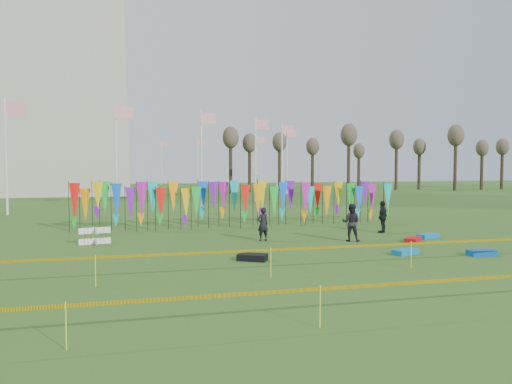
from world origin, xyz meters
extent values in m
plane|color=#2A4C15|center=(0.00, 0.00, 0.00)|extent=(160.00, 160.00, 0.00)
cylinder|color=silver|center=(14.00, 48.00, 4.00)|extent=(0.16, 0.16, 8.00)
plane|color=red|center=(14.60, 48.00, 7.30)|extent=(1.40, 0.00, 1.40)
cylinder|color=silver|center=(13.05, 55.25, 4.00)|extent=(0.16, 0.16, 8.00)
plane|color=red|center=(13.65, 55.25, 7.30)|extent=(1.40, 0.00, 1.40)
cylinder|color=silver|center=(10.25, 62.00, 4.00)|extent=(0.16, 0.16, 8.00)
plane|color=red|center=(10.85, 62.00, 7.30)|extent=(1.40, 0.00, 1.40)
cylinder|color=silver|center=(5.80, 67.80, 4.00)|extent=(0.16, 0.16, 8.00)
plane|color=red|center=(6.40, 67.80, 7.30)|extent=(1.40, 0.00, 1.40)
cylinder|color=silver|center=(0.00, 72.25, 4.00)|extent=(0.16, 0.16, 8.00)
plane|color=red|center=(0.60, 72.25, 7.30)|extent=(1.40, 0.00, 1.40)
cylinder|color=silver|center=(-6.75, 75.05, 4.00)|extent=(0.16, 0.16, 8.00)
plane|color=red|center=(-6.15, 75.05, 7.30)|extent=(1.40, 0.00, 1.40)
cylinder|color=silver|center=(-14.00, 76.00, 4.00)|extent=(0.16, 0.16, 8.00)
plane|color=red|center=(-13.40, 76.00, 7.30)|extent=(1.40, 0.00, 1.40)
cylinder|color=silver|center=(-21.25, 75.05, 4.00)|extent=(0.16, 0.16, 8.00)
plane|color=red|center=(-20.65, 75.05, 7.30)|extent=(1.40, 0.00, 1.40)
cylinder|color=silver|center=(-14.00, 20.00, 4.00)|extent=(0.16, 0.16, 8.00)
plane|color=red|center=(-13.40, 20.00, 7.30)|extent=(1.40, 0.00, 1.40)
cylinder|color=silver|center=(-6.75, 20.95, 4.00)|extent=(0.16, 0.16, 8.00)
plane|color=red|center=(-6.15, 20.95, 7.30)|extent=(1.40, 0.00, 1.40)
cylinder|color=silver|center=(0.00, 23.75, 4.00)|extent=(0.16, 0.16, 8.00)
plane|color=red|center=(0.60, 23.75, 7.30)|extent=(1.40, 0.00, 1.40)
cylinder|color=silver|center=(5.80, 28.20, 4.00)|extent=(0.16, 0.16, 8.00)
plane|color=red|center=(6.40, 28.20, 7.30)|extent=(1.40, 0.00, 1.40)
cylinder|color=silver|center=(10.25, 34.00, 4.00)|extent=(0.16, 0.16, 8.00)
plane|color=red|center=(10.85, 34.00, 7.30)|extent=(1.40, 0.00, 1.40)
cylinder|color=silver|center=(13.05, 40.75, 4.00)|extent=(0.16, 0.16, 8.00)
plane|color=red|center=(13.65, 40.75, 7.30)|extent=(1.40, 0.00, 1.40)
cylinder|color=black|center=(-9.00, 9.42, 1.21)|extent=(0.03, 0.03, 2.41)
cone|color=red|center=(-8.72, 9.42, 1.53)|extent=(0.64, 0.64, 1.60)
cylinder|color=black|center=(-8.44, 9.42, 1.21)|extent=(0.03, 0.03, 2.41)
cone|color=orange|center=(-8.16, 9.42, 1.53)|extent=(0.64, 0.64, 1.60)
cylinder|color=black|center=(-7.88, 9.42, 1.21)|extent=(0.03, 0.03, 2.41)
cone|color=#E1B10B|center=(-7.59, 9.42, 1.53)|extent=(0.64, 0.64, 1.60)
cylinder|color=black|center=(-7.31, 9.42, 1.21)|extent=(0.03, 0.03, 2.41)
cone|color=green|center=(-7.03, 9.42, 1.53)|extent=(0.64, 0.64, 1.60)
cylinder|color=black|center=(-6.75, 9.42, 1.21)|extent=(0.03, 0.03, 2.41)
cone|color=blue|center=(-6.47, 9.42, 1.53)|extent=(0.64, 0.64, 1.60)
cylinder|color=black|center=(-6.19, 9.42, 1.21)|extent=(0.03, 0.03, 2.41)
cone|color=#6F13AC|center=(-5.91, 9.42, 1.53)|extent=(0.64, 0.64, 1.60)
cylinder|color=black|center=(-5.62, 9.42, 1.21)|extent=(0.03, 0.03, 2.41)
cone|color=#C616AA|center=(-5.34, 9.42, 1.53)|extent=(0.64, 0.64, 1.60)
cylinder|color=black|center=(-5.06, 9.42, 1.21)|extent=(0.03, 0.03, 2.41)
cone|color=#0CB7B1|center=(-4.78, 9.42, 1.53)|extent=(0.64, 0.64, 1.60)
cylinder|color=black|center=(-4.50, 9.42, 1.21)|extent=(0.03, 0.03, 2.41)
cone|color=red|center=(-4.22, 9.42, 1.53)|extent=(0.64, 0.64, 1.60)
cylinder|color=black|center=(-3.94, 9.42, 1.21)|extent=(0.03, 0.03, 2.41)
cone|color=orange|center=(-3.66, 9.42, 1.53)|extent=(0.64, 0.64, 1.60)
cylinder|color=black|center=(-3.38, 9.42, 1.21)|extent=(0.03, 0.03, 2.41)
cone|color=#E1B10B|center=(-3.09, 9.42, 1.53)|extent=(0.64, 0.64, 1.60)
cylinder|color=black|center=(-2.81, 9.42, 1.21)|extent=(0.03, 0.03, 2.41)
cone|color=green|center=(-2.53, 9.42, 1.53)|extent=(0.64, 0.64, 1.60)
cylinder|color=black|center=(-2.25, 9.42, 1.21)|extent=(0.03, 0.03, 2.41)
cone|color=blue|center=(-1.97, 9.42, 1.53)|extent=(0.64, 0.64, 1.60)
cylinder|color=black|center=(-1.69, 9.42, 1.21)|extent=(0.03, 0.03, 2.41)
cone|color=#6F13AC|center=(-1.41, 9.42, 1.53)|extent=(0.64, 0.64, 1.60)
cylinder|color=black|center=(-1.12, 9.42, 1.21)|extent=(0.03, 0.03, 2.41)
cone|color=#C616AA|center=(-0.84, 9.42, 1.53)|extent=(0.64, 0.64, 1.60)
cylinder|color=black|center=(-0.56, 9.42, 1.21)|extent=(0.03, 0.03, 2.41)
cone|color=#0CB7B1|center=(-0.28, 9.42, 1.53)|extent=(0.64, 0.64, 1.60)
cylinder|color=black|center=(0.00, 9.42, 1.21)|extent=(0.03, 0.03, 2.41)
cone|color=red|center=(0.28, 9.42, 1.53)|extent=(0.64, 0.64, 1.60)
cylinder|color=black|center=(0.56, 9.42, 1.21)|extent=(0.03, 0.03, 2.41)
cone|color=orange|center=(0.84, 9.42, 1.53)|extent=(0.64, 0.64, 1.60)
cylinder|color=black|center=(1.12, 9.42, 1.21)|extent=(0.03, 0.03, 2.41)
cone|color=#E1B10B|center=(1.41, 9.42, 1.53)|extent=(0.64, 0.64, 1.60)
cylinder|color=black|center=(1.69, 9.42, 1.21)|extent=(0.03, 0.03, 2.41)
cone|color=green|center=(1.97, 9.42, 1.53)|extent=(0.64, 0.64, 1.60)
cylinder|color=black|center=(2.25, 9.42, 1.21)|extent=(0.03, 0.03, 2.41)
cone|color=blue|center=(2.53, 9.42, 1.53)|extent=(0.64, 0.64, 1.60)
cylinder|color=black|center=(2.81, 9.42, 1.21)|extent=(0.03, 0.03, 2.41)
cone|color=#6F13AC|center=(3.09, 9.42, 1.53)|extent=(0.64, 0.64, 1.60)
cylinder|color=black|center=(3.38, 9.42, 1.21)|extent=(0.03, 0.03, 2.41)
cone|color=#C616AA|center=(3.66, 9.42, 1.53)|extent=(0.64, 0.64, 1.60)
cylinder|color=black|center=(3.94, 9.42, 1.21)|extent=(0.03, 0.03, 2.41)
cone|color=#0CB7B1|center=(4.22, 9.42, 1.53)|extent=(0.64, 0.64, 1.60)
cylinder|color=black|center=(4.50, 9.42, 1.21)|extent=(0.03, 0.03, 2.41)
cone|color=red|center=(4.78, 9.42, 1.53)|extent=(0.64, 0.64, 1.60)
cylinder|color=black|center=(5.06, 9.42, 1.21)|extent=(0.03, 0.03, 2.41)
cone|color=orange|center=(5.34, 9.42, 1.53)|extent=(0.64, 0.64, 1.60)
cylinder|color=black|center=(5.62, 9.42, 1.21)|extent=(0.03, 0.03, 2.41)
cone|color=#E1B10B|center=(5.91, 9.42, 1.53)|extent=(0.64, 0.64, 1.60)
cylinder|color=black|center=(6.19, 9.42, 1.21)|extent=(0.03, 0.03, 2.41)
cone|color=green|center=(6.47, 9.42, 1.53)|extent=(0.64, 0.64, 1.60)
cylinder|color=black|center=(6.75, 9.42, 1.21)|extent=(0.03, 0.03, 2.41)
cone|color=blue|center=(7.03, 9.42, 1.53)|extent=(0.64, 0.64, 1.60)
cylinder|color=black|center=(7.31, 9.42, 1.21)|extent=(0.03, 0.03, 2.41)
cone|color=#6F13AC|center=(7.59, 9.42, 1.53)|extent=(0.64, 0.64, 1.60)
cylinder|color=black|center=(7.88, 9.42, 1.21)|extent=(0.03, 0.03, 2.41)
cone|color=#C616AA|center=(8.15, 9.42, 1.53)|extent=(0.64, 0.64, 1.60)
cylinder|color=black|center=(8.44, 9.42, 1.21)|extent=(0.03, 0.03, 2.41)
cone|color=#0CB7B1|center=(8.72, 9.42, 1.53)|extent=(0.64, 0.64, 1.60)
cylinder|color=black|center=(9.00, 9.42, 1.21)|extent=(0.03, 0.03, 2.41)
cone|color=red|center=(9.28, 9.42, 1.53)|extent=(0.64, 0.64, 1.60)
cube|color=#E7BB04|center=(0.00, -2.94, 0.82)|extent=(26.00, 0.01, 0.08)
cylinder|color=yellow|center=(-7.00, -2.94, 0.45)|extent=(0.02, 0.02, 0.90)
cylinder|color=yellow|center=(-2.00, -2.94, 0.45)|extent=(0.02, 0.02, 0.90)
cylinder|color=yellow|center=(3.00, -2.94, 0.45)|extent=(0.02, 0.02, 0.90)
cube|color=#E7BB04|center=(0.00, -7.84, 0.82)|extent=(26.00, 0.01, 0.08)
cylinder|color=yellow|center=(-7.00, -7.84, 0.45)|extent=(0.02, 0.02, 0.90)
cylinder|color=yellow|center=(-2.00, -7.84, 0.45)|extent=(0.02, 0.02, 0.90)
cylinder|color=#3C2E1E|center=(6.00, 44.00, 3.20)|extent=(0.44, 0.44, 6.40)
ellipsoid|color=brown|center=(6.00, 44.00, 6.56)|extent=(1.92, 1.92, 2.56)
cylinder|color=#3C2E1E|center=(10.00, 44.00, 3.20)|extent=(0.44, 0.44, 6.40)
ellipsoid|color=brown|center=(10.00, 44.00, 6.56)|extent=(1.92, 1.92, 2.56)
cylinder|color=#3C2E1E|center=(14.00, 44.00, 3.20)|extent=(0.44, 0.44, 6.40)
ellipsoid|color=brown|center=(14.00, 44.00, 6.56)|extent=(1.92, 1.92, 2.56)
cylinder|color=#3C2E1E|center=(18.00, 44.00, 3.20)|extent=(0.44, 0.44, 6.40)
ellipsoid|color=brown|center=(18.00, 44.00, 6.56)|extent=(1.92, 1.92, 2.56)
cylinder|color=#3C2E1E|center=(22.00, 44.00, 3.20)|extent=(0.44, 0.44, 6.40)
ellipsoid|color=brown|center=(22.00, 44.00, 6.56)|extent=(1.92, 1.92, 2.56)
cylinder|color=#3C2E1E|center=(26.00, 44.00, 3.20)|extent=(0.44, 0.44, 6.40)
ellipsoid|color=brown|center=(26.00, 44.00, 6.56)|extent=(1.92, 1.92, 2.56)
cylinder|color=#3C2E1E|center=(30.00, 44.00, 3.20)|extent=(0.44, 0.44, 6.40)
ellipsoid|color=brown|center=(30.00, 44.00, 6.56)|extent=(1.92, 1.92, 2.56)
cylinder|color=#3C2E1E|center=(34.00, 44.00, 3.20)|extent=(0.44, 0.44, 6.40)
ellipsoid|color=brown|center=(34.00, 44.00, 6.56)|extent=(1.92, 1.92, 2.56)
cylinder|color=#3C2E1E|center=(38.00, 44.00, 3.20)|extent=(0.44, 0.44, 6.40)
ellipsoid|color=brown|center=(38.00, 44.00, 6.56)|extent=(1.92, 1.92, 2.56)
cylinder|color=#3C2E1E|center=(42.00, 44.00, 3.20)|extent=(0.44, 0.44, 6.40)
ellipsoid|color=brown|center=(42.00, 44.00, 6.56)|extent=(1.92, 1.92, 2.56)
cylinder|color=#3C2E1E|center=(46.00, 44.00, 3.20)|extent=(0.44, 0.44, 6.40)
ellipsoid|color=brown|center=(46.00, 44.00, 6.56)|extent=(1.92, 1.92, 2.56)
cylinder|color=red|center=(-7.72, 4.59, 0.37)|extent=(0.02, 0.02, 0.75)
cylinder|color=red|center=(-7.07, 4.59, 0.37)|extent=(0.02, 0.02, 0.75)
cylinder|color=red|center=(-7.72, 5.24, 0.37)|extent=(0.02, 0.02, 0.75)
cylinder|color=red|center=(-7.07, 5.24, 0.37)|extent=(0.02, 0.02, 0.75)
imported|color=black|center=(-0.12, 4.13, 0.76)|extent=(0.64, 0.54, 1.51)
imported|color=black|center=(3.68, 3.02, 0.84)|extent=(0.96, 0.84, 1.69)
imported|color=black|center=(6.46, 5.20, 0.81)|extent=(1.07, 1.02, 1.62)
cube|color=#0C78BA|center=(4.21, -0.61, 0.10)|extent=(1.10, 0.79, 0.20)
cube|color=#0A4CAF|center=(6.87, -1.55, 0.11)|extent=(1.07, 0.63, 0.21)
cube|color=red|center=(6.27, 2.14, 0.10)|extent=(1.14, 1.12, 0.20)
cube|color=black|center=(-1.73, -0.30, 0.12)|extent=(1.18, 1.02, 0.24)
cube|color=#0D70C0|center=(7.55, 2.94, 0.10)|extent=(1.19, 0.82, 0.21)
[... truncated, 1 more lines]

